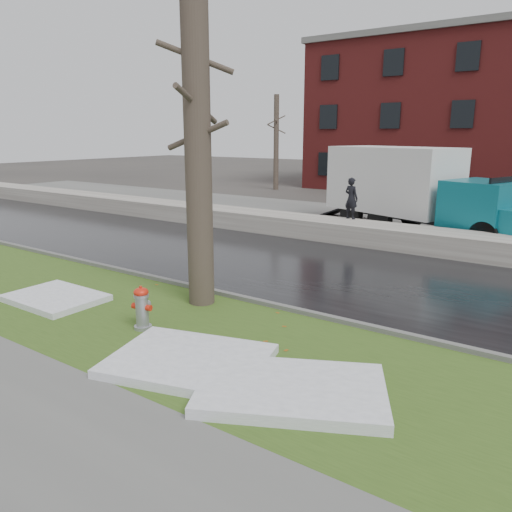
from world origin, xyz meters
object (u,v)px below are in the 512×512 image
Objects in this scene: tree at (198,139)px; fire_hydrant at (142,306)px; worker at (351,198)px; box_truck at (414,188)px.

fire_hydrant is at bearing -87.22° from tree.
worker is (-0.37, 8.98, -2.25)m from tree.
box_truck reaches higher than worker.
tree is at bearing -76.50° from box_truck.
fire_hydrant is 13.53m from box_truck.
fire_hydrant is 0.58× the size of worker.
box_truck is 6.48× the size of worker.
fire_hydrant is at bearing 106.69° from worker.
box_truck is (1.17, 11.51, -1.99)m from tree.
box_truck is (1.07, 13.43, 1.26)m from fire_hydrant.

